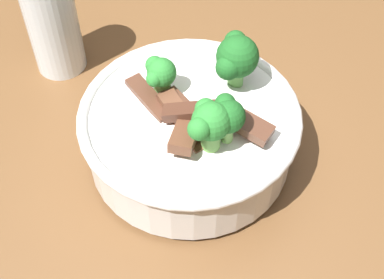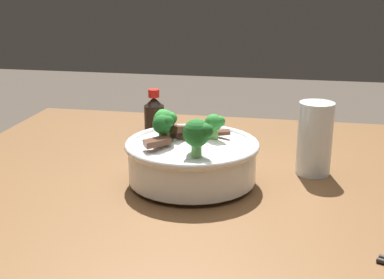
# 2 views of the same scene
# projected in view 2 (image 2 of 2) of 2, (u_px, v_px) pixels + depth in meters

# --- Properties ---
(dining_table) EXTENTS (1.12, 0.94, 0.76)m
(dining_table) POSITION_uv_depth(u_px,v_px,m) (219.00, 241.00, 0.98)
(dining_table) COLOR brown
(dining_table) RESTS_ON ground
(rice_bowl) EXTENTS (0.24, 0.24, 0.14)m
(rice_bowl) POSITION_uv_depth(u_px,v_px,m) (192.00, 155.00, 0.94)
(rice_bowl) COLOR white
(rice_bowl) RESTS_ON dining_table
(drinking_glass) EXTENTS (0.06, 0.06, 0.14)m
(drinking_glass) POSITION_uv_depth(u_px,v_px,m) (314.00, 144.00, 0.99)
(drinking_glass) COLOR white
(drinking_glass) RESTS_ON dining_table
(soy_sauce_bottle) EXTENTS (0.05, 0.05, 0.11)m
(soy_sauce_bottle) POSITION_uv_depth(u_px,v_px,m) (154.00, 116.00, 1.22)
(soy_sauce_bottle) COLOR black
(soy_sauce_bottle) RESTS_ON dining_table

